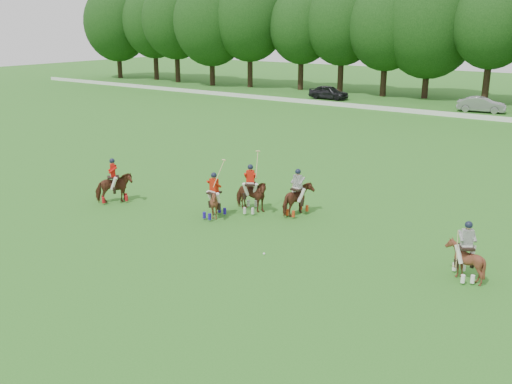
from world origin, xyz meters
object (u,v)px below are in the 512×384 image
Objects in this scene: polo_stripe_b at (465,259)px; polo_red_c at (214,202)px; polo_red_a at (114,187)px; polo_stripe_a at (297,199)px; polo_ball at (264,254)px; polo_red_b at (250,195)px; car_left at (329,92)px; car_mid at (481,105)px.

polo_red_c is at bearing -179.97° from polo_stripe_b.
polo_red_a is at bearing -168.82° from polo_red_c.
polo_ball is at bearing -73.56° from polo_stripe_a.
polo_red_a is 9.71m from polo_ball.
polo_red_b reaches higher than polo_ball.
polo_ball is (19.31, -41.08, -0.72)m from car_left.
car_mid is 36.40m from polo_stripe_a.
polo_stripe_b reaches higher than car_mid.
polo_stripe_b is at bearing -146.16° from car_left.
polo_red_a is at bearing 173.11° from polo_ball.
polo_stripe_b is (10.17, -1.63, -0.07)m from polo_red_b.
polo_stripe_a is 1.04× the size of polo_stripe_b.
polo_ball is at bearing 175.35° from car_mid.
polo_ball is (4.22, -2.23, -0.69)m from polo_red_c.
car_mid is at bearing 93.73° from polo_ball.
polo_red_a is at bearing 161.77° from car_mid.
polo_stripe_b is at bearing 18.28° from polo_ball.
polo_red_a is 0.79× the size of polo_red_b.
polo_stripe_b is (8.15, -2.47, -0.04)m from polo_stripe_a.
polo_red_b is 5.21m from polo_ball.
car_left is 45.40m from polo_ball.
polo_stripe_a is at bearing -153.80° from car_left.
polo_red_a is (9.70, -39.92, 0.02)m from car_left.
polo_red_a reaches higher than polo_stripe_a.
polo_red_c is (15.09, -38.85, -0.03)m from car_left.
polo_ball is at bearing -6.89° from polo_red_a.
polo_stripe_a is at bearing 163.13° from polo_stripe_b.
polo_red_b reaches higher than polo_stripe_a.
polo_red_b is 10.30m from polo_stripe_b.
polo_red_b reaches higher than polo_red_a.
polo_stripe_b is (16.37, 1.07, -0.06)m from polo_red_a.
polo_red_a is (-6.93, -39.92, 0.05)m from car_mid.
polo_stripe_b reaches higher than polo_ball.
polo_stripe_a is at bearing 22.44° from polo_red_b.
polo_red_c is 3.76m from polo_stripe_a.
car_mid is at bearing 87.73° from polo_red_c.
polo_red_b is at bearing 23.58° from polo_red_a.
car_mid is (16.63, 0.00, -0.04)m from car_left.
polo_red_c is 29.35× the size of polo_ball.
polo_stripe_a is at bearing 23.30° from polo_red_a.
polo_ball is at bearing -27.83° from polo_red_c.
polo_stripe_a is (2.83, 2.48, 0.03)m from polo_red_c.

